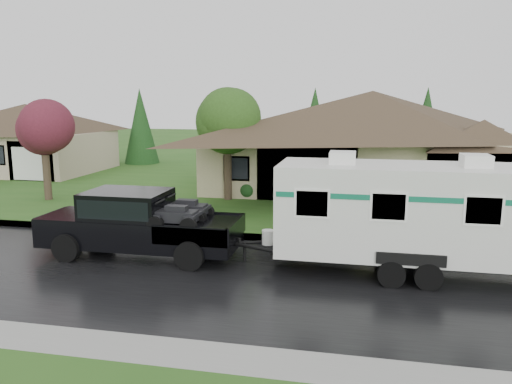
# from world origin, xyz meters

# --- Properties ---
(ground) EXTENTS (140.00, 140.00, 0.00)m
(ground) POSITION_xyz_m (0.00, 0.00, 0.00)
(ground) COLOR #29561B
(ground) RESTS_ON ground
(road) EXTENTS (140.00, 8.00, 0.01)m
(road) POSITION_xyz_m (0.00, -2.00, 0.01)
(road) COLOR black
(road) RESTS_ON ground
(curb) EXTENTS (140.00, 0.50, 0.15)m
(curb) POSITION_xyz_m (0.00, 2.25, 0.07)
(curb) COLOR gray
(curb) RESTS_ON ground
(lawn) EXTENTS (140.00, 26.00, 0.15)m
(lawn) POSITION_xyz_m (0.00, 15.00, 0.07)
(lawn) COLOR #29561B
(lawn) RESTS_ON ground
(house_main) EXTENTS (19.44, 10.80, 6.90)m
(house_main) POSITION_xyz_m (2.29, 13.84, 3.59)
(house_main) COLOR tan
(house_main) RESTS_ON lawn
(house_far) EXTENTS (10.80, 8.64, 5.80)m
(house_far) POSITION_xyz_m (-21.78, 15.85, 2.97)
(house_far) COLOR tan
(house_far) RESTS_ON lawn
(tree_left_green) EXTENTS (3.55, 3.55, 5.87)m
(tree_left_green) POSITION_xyz_m (-5.26, 8.83, 4.22)
(tree_left_green) COLOR #382B1E
(tree_left_green) RESTS_ON lawn
(tree_red) EXTENTS (3.22, 3.22, 5.33)m
(tree_red) POSITION_xyz_m (-14.36, 6.87, 3.84)
(tree_red) COLOR #382B1E
(tree_red) RESTS_ON lawn
(shrub_row) EXTENTS (13.60, 1.00, 1.00)m
(shrub_row) POSITION_xyz_m (2.00, 9.30, 0.65)
(shrub_row) COLOR #143814
(shrub_row) RESTS_ON lawn
(pickup_truck) EXTENTS (6.69, 2.54, 2.23)m
(pickup_truck) POSITION_xyz_m (-5.96, -0.52, 1.20)
(pickup_truck) COLOR black
(pickup_truck) RESTS_ON ground
(travel_trailer) EXTENTS (8.25, 2.90, 3.70)m
(travel_trailer) POSITION_xyz_m (2.86, -0.52, 1.96)
(travel_trailer) COLOR silver
(travel_trailer) RESTS_ON ground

